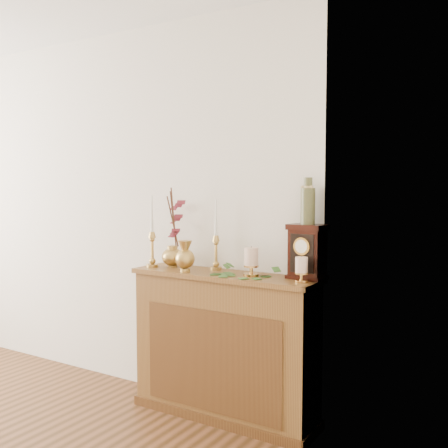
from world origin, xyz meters
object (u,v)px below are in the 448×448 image
Objects in this scene: candlestick_left at (152,244)px; bud_vase at (185,256)px; ceramic_vase at (308,203)px; candlestick_center at (216,247)px; mantel_clock at (307,252)px; ginger_jar at (176,231)px.

candlestick_left is 0.32m from bud_vase.
candlestick_center is at bearing -179.20° from ceramic_vase.
bud_vase is (-0.12, -0.18, -0.05)m from candlestick_center.
candlestick_center is (0.43, 0.12, -0.01)m from candlestick_left.
ceramic_vase is (0.75, 0.18, 0.35)m from bud_vase.
ceramic_vase is at bearing 90.00° from mantel_clock.
mantel_clock reaches higher than bud_vase.
mantel_clock is at bearing 0.54° from candlestick_center.
ginger_jar reaches higher than mantel_clock.
candlestick_left is at bearing 170.73° from bud_vase.
candlestick_left is at bearing -167.91° from mantel_clock.
mantel_clock is (0.75, 0.18, 0.06)m from bud_vase.
candlestick_center is 2.29× the size of bud_vase.
bud_vase is 0.78m from mantel_clock.
ginger_jar is at bearing -179.03° from candlestick_center.
ginger_jar reaches higher than candlestick_center.
ceramic_vase is at bearing 0.80° from candlestick_center.
ginger_jar is at bearing -179.14° from ceramic_vase.
ceramic_vase reaches higher than candlestick_center.
ceramic_vase is (0.00, 0.00, 0.29)m from mantel_clock.
ceramic_vase is (0.63, 0.01, 0.29)m from candlestick_center.
candlestick_center is at bearing -174.37° from mantel_clock.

